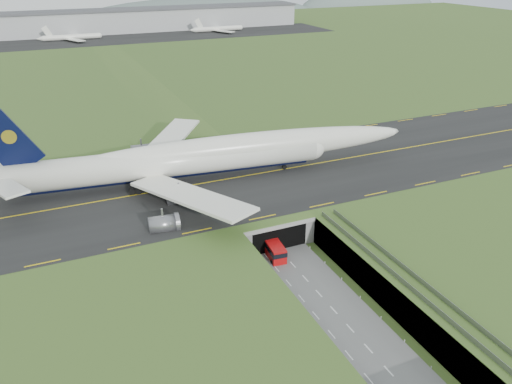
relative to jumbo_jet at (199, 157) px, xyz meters
name	(u,v)px	position (x,y,z in m)	size (l,w,h in m)	color
ground	(298,271)	(7.74, -35.33, -11.80)	(900.00, 900.00, 0.00)	#345120
airfield_deck	(298,258)	(7.74, -35.33, -8.80)	(800.00, 800.00, 6.00)	gray
trench_road	(317,292)	(7.74, -42.83, -11.70)	(12.00, 75.00, 0.20)	slate
taxiway	(234,178)	(7.74, -2.33, -5.71)	(800.00, 44.00, 0.18)	black
tunnel_portal	(262,218)	(7.74, -18.62, -8.47)	(17.00, 22.30, 6.00)	gray
guideway	(414,290)	(18.74, -54.44, -6.48)	(3.00, 53.00, 7.05)	#A8A8A3
jumbo_jet	(199,157)	(0.00, 0.00, 0.00)	(103.43, 64.57, 21.49)	white
shuttle_tram	(274,249)	(5.73, -28.86, -10.11)	(3.52, 7.77, 3.08)	#BA0C0D
cargo_terminal	(90,22)	(7.69, 264.08, 2.16)	(320.00, 67.00, 15.60)	#B2B2B2
distant_hills	(146,23)	(72.12, 394.67, -15.80)	(700.00, 91.00, 60.00)	slate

